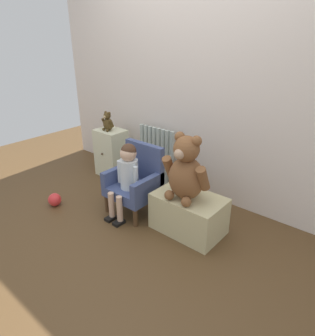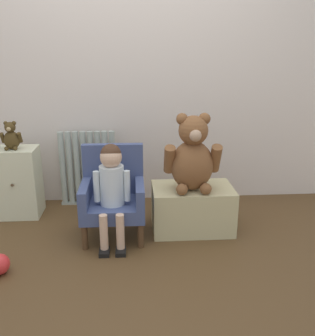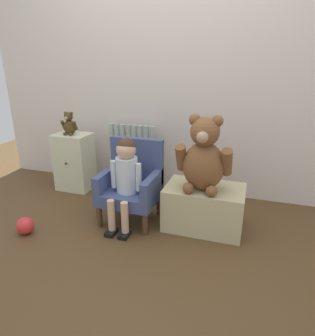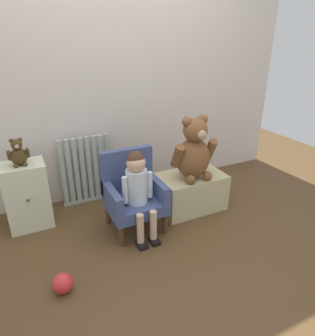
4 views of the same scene
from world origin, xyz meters
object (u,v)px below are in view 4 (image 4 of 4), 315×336
at_px(radiator, 86,170).
at_px(small_dresser, 27,195).
at_px(low_bench, 191,191).
at_px(large_teddy_bear, 194,152).
at_px(toy_ball, 63,283).
at_px(child_figure, 138,183).
at_px(child_armchair, 133,193).
at_px(small_teddy_bear, 18,154).

distance_m(radiator, small_dresser, 0.58).
distance_m(low_bench, large_teddy_bear, 0.42).
distance_m(large_teddy_bear, toy_ball, 1.44).
distance_m(child_figure, low_bench, 0.68).
distance_m(radiator, child_armchair, 0.64).
xyz_separation_m(child_figure, large_teddy_bear, (0.57, 0.11, 0.13)).
height_order(child_armchair, low_bench, child_armchair).
relative_size(child_armchair, toy_ball, 5.03).
height_order(child_armchair, small_teddy_bear, small_teddy_bear).
bearing_deg(toy_ball, small_dresser, 97.11).
relative_size(radiator, small_teddy_bear, 2.95).
xyz_separation_m(radiator, small_teddy_bear, (-0.55, -0.22, 0.34)).
relative_size(low_bench, large_teddy_bear, 1.07).
xyz_separation_m(small_dresser, small_teddy_bear, (-0.00, -0.02, 0.38)).
relative_size(child_armchair, low_bench, 1.10).
xyz_separation_m(small_dresser, toy_ball, (0.11, -0.88, -0.22)).
relative_size(child_armchair, large_teddy_bear, 1.17).
bearing_deg(large_teddy_bear, radiator, 144.07).
relative_size(large_teddy_bear, small_teddy_bear, 2.52).
xyz_separation_m(child_armchair, child_figure, (-0.00, -0.11, 0.15)).
relative_size(small_dresser, low_bench, 0.95).
xyz_separation_m(radiator, large_teddy_bear, (0.82, -0.59, 0.26)).
xyz_separation_m(small_dresser, large_teddy_bear, (1.37, -0.40, 0.30)).
bearing_deg(toy_ball, large_teddy_bear, 21.11).
xyz_separation_m(child_armchair, low_bench, (0.59, 0.04, -0.14)).
bearing_deg(child_figure, toy_ball, -151.02).
bearing_deg(large_teddy_bear, low_bench, 68.59).
height_order(child_armchair, child_figure, child_figure).
distance_m(large_teddy_bear, small_teddy_bear, 1.42).
distance_m(radiator, low_bench, 1.01).
distance_m(child_armchair, small_teddy_bear, 0.95).
height_order(child_figure, small_teddy_bear, small_teddy_bear).
xyz_separation_m(radiator, toy_ball, (-0.44, -1.08, -0.26)).
xyz_separation_m(child_armchair, large_teddy_bear, (0.57, -0.00, 0.27)).
height_order(radiator, low_bench, radiator).
distance_m(child_figure, small_teddy_bear, 0.95).
bearing_deg(toy_ball, radiator, 67.91).
bearing_deg(radiator, child_armchair, -67.44).
bearing_deg(small_dresser, radiator, 19.69).
height_order(small_dresser, low_bench, small_dresser).
relative_size(child_figure, low_bench, 1.18).
xyz_separation_m(radiator, child_armchair, (0.24, -0.59, -0.01)).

